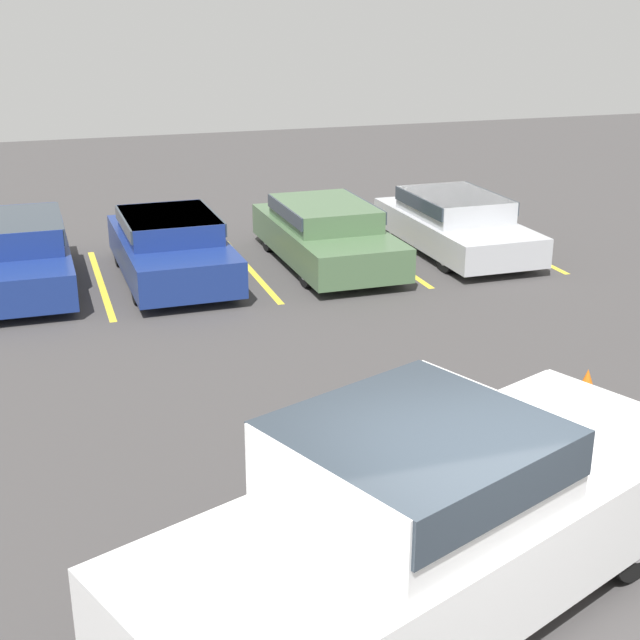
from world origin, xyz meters
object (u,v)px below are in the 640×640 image
at_px(traffic_cone, 586,388).
at_px(parked_sedan_b, 171,245).
at_px(parked_sedan_a, 19,251).
at_px(parked_sedan_c, 326,232).
at_px(pickup_truck, 438,515).
at_px(parked_sedan_d, 455,221).

bearing_deg(traffic_cone, parked_sedan_b, 120.19).
xyz_separation_m(parked_sedan_a, traffic_cone, (6.88, -7.55, -0.45)).
height_order(parked_sedan_c, traffic_cone, parked_sedan_c).
height_order(pickup_truck, parked_sedan_c, pickup_truck).
bearing_deg(parked_sedan_c, parked_sedan_b, -89.40).
distance_m(parked_sedan_c, parked_sedan_d, 2.83).
height_order(pickup_truck, parked_sedan_b, pickup_truck).
bearing_deg(parked_sedan_a, pickup_truck, 17.08).
height_order(parked_sedan_b, parked_sedan_d, parked_sedan_b).
height_order(pickup_truck, parked_sedan_a, pickup_truck).
relative_size(pickup_truck, parked_sedan_c, 1.33).
relative_size(parked_sedan_c, traffic_cone, 9.26).
relative_size(parked_sedan_a, parked_sedan_c, 0.99).
bearing_deg(parked_sedan_a, parked_sedan_c, 86.97).
xyz_separation_m(parked_sedan_d, traffic_cone, (-1.71, -7.28, -0.42)).
bearing_deg(traffic_cone, parked_sedan_d, 76.82).
relative_size(parked_sedan_b, parked_sedan_c, 0.95).
distance_m(pickup_truck, traffic_cone, 4.80).
distance_m(pickup_truck, parked_sedan_a, 11.13).
bearing_deg(parked_sedan_b, parked_sedan_c, 90.08).
height_order(parked_sedan_a, traffic_cone, parked_sedan_a).
distance_m(pickup_truck, parked_sedan_d, 11.66).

